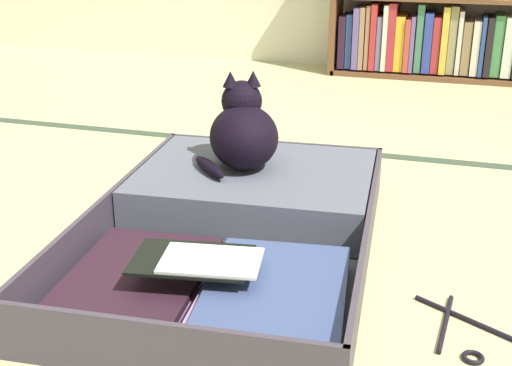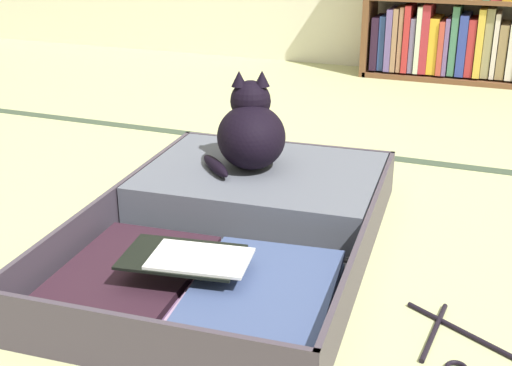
% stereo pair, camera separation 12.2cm
% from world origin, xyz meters
% --- Properties ---
extents(ground_plane, '(10.00, 10.00, 0.00)m').
position_xyz_m(ground_plane, '(0.00, 0.00, 0.00)').
color(ground_plane, '#B5B87E').
extents(tatami_border, '(4.80, 0.05, 0.00)m').
position_xyz_m(tatami_border, '(0.00, 1.03, 0.00)').
color(tatami_border, '#384634').
rests_on(tatami_border, ground_plane).
extents(bookshelf, '(1.15, 0.22, 0.76)m').
position_xyz_m(bookshelf, '(0.37, 2.27, 0.36)').
color(bookshelf, brown).
rests_on(bookshelf, ground_plane).
extents(open_suitcase, '(0.70, 1.04, 0.12)m').
position_xyz_m(open_suitcase, '(-0.05, 0.33, 0.05)').
color(open_suitcase, '#3E3641').
rests_on(open_suitcase, ground_plane).
extents(black_cat, '(0.27, 0.28, 0.25)m').
position_xyz_m(black_cat, '(-0.11, 0.50, 0.21)').
color(black_cat, black).
rests_on(black_cat, open_suitcase).
extents(clothes_hanger, '(0.33, 0.26, 0.01)m').
position_xyz_m(clothes_hanger, '(0.54, 0.02, 0.01)').
color(clothes_hanger, black).
rests_on(clothes_hanger, ground_plane).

